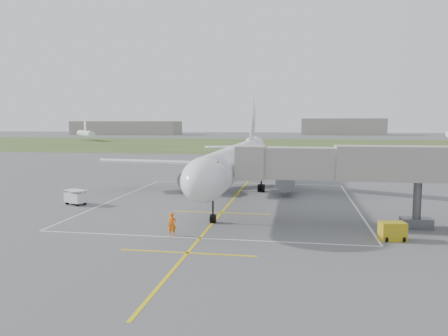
% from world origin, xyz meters
% --- Properties ---
extents(ground, '(700.00, 700.00, 0.00)m').
position_xyz_m(ground, '(0.00, 0.00, 0.00)').
color(ground, '#545456').
rests_on(ground, ground).
extents(grass_strip, '(700.00, 120.00, 0.02)m').
position_xyz_m(grass_strip, '(0.00, 130.00, 0.01)').
color(grass_strip, '#3B4E22').
rests_on(grass_strip, ground).
extents(apron_markings, '(28.20, 60.00, 0.01)m').
position_xyz_m(apron_markings, '(0.00, -5.82, 0.01)').
color(apron_markings, yellow).
rests_on(apron_markings, ground).
extents(airliner, '(38.93, 46.75, 13.52)m').
position_xyz_m(airliner, '(-0.00, 0.75, 4.39)').
color(airliner, white).
rests_on(airliner, ground).
extents(jet_bridge, '(23.40, 5.00, 7.20)m').
position_xyz_m(jet_bridge, '(15.72, -13.50, 4.74)').
color(jet_bridge, gray).
rests_on(jet_bridge, ground).
extents(gpu_unit, '(2.12, 1.66, 1.45)m').
position_xyz_m(gpu_unit, '(15.09, -18.00, 0.71)').
color(gpu_unit, '#AF9615').
rests_on(gpu_unit, ground).
extents(baggage_cart, '(2.78, 2.31, 1.67)m').
position_xyz_m(baggage_cart, '(-16.95, -8.29, 0.86)').
color(baggage_cart, silver).
rests_on(baggage_cart, ground).
extents(ramp_worker_nose, '(0.79, 0.62, 1.92)m').
position_xyz_m(ramp_worker_nose, '(-2.39, -19.66, 0.96)').
color(ramp_worker_nose, '#FF6908').
rests_on(ramp_worker_nose, ground).
extents(ramp_worker_wing, '(1.19, 1.12, 1.96)m').
position_xyz_m(ramp_worker_wing, '(-5.81, 2.33, 0.98)').
color(ramp_worker_wing, orange).
rests_on(ramp_worker_wing, ground).
extents(distant_hangars, '(345.00, 49.00, 12.00)m').
position_xyz_m(distant_hangars, '(-16.15, 265.19, 5.17)').
color(distant_hangars, gray).
rests_on(distant_hangars, ground).
extents(distant_aircraft, '(217.36, 57.06, 8.85)m').
position_xyz_m(distant_aircraft, '(-1.95, 168.77, 3.59)').
color(distant_aircraft, white).
rests_on(distant_aircraft, ground).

